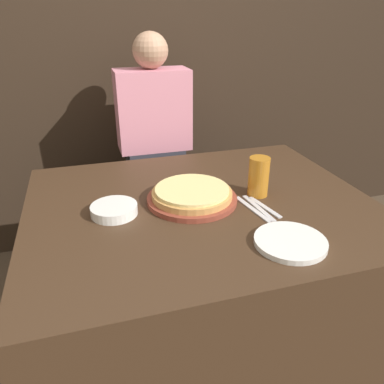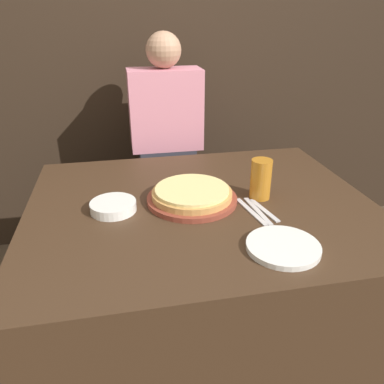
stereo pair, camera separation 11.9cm
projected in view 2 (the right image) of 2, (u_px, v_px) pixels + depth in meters
name	position (u px, v px, depth m)	size (l,w,h in m)	color
ground_plane	(200.00, 345.00, 1.76)	(12.00, 12.00, 0.00)	#473828
back_wall	(161.00, 34.00, 2.18)	(6.00, 0.05, 2.60)	#2D2116
dining_table	(200.00, 281.00, 1.60)	(1.31, 1.07, 0.76)	#3D2819
pizza_on_board	(192.00, 195.00, 1.44)	(0.35, 0.35, 0.06)	brown
beer_glass	(260.00, 177.00, 1.44)	(0.08, 0.08, 0.16)	#B7701E
dinner_plate	(283.00, 247.00, 1.15)	(0.23, 0.23, 0.02)	white
side_bowl	(113.00, 206.00, 1.37)	(0.17, 0.17, 0.04)	white
fork	(251.00, 211.00, 1.37)	(0.05, 0.22, 0.00)	silver
dinner_knife	(258.00, 211.00, 1.37)	(0.04, 0.22, 0.00)	silver
spoon	(264.00, 210.00, 1.38)	(0.05, 0.18, 0.00)	silver
diner_person	(167.00, 160.00, 2.13)	(0.38, 0.20, 1.34)	#33333D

